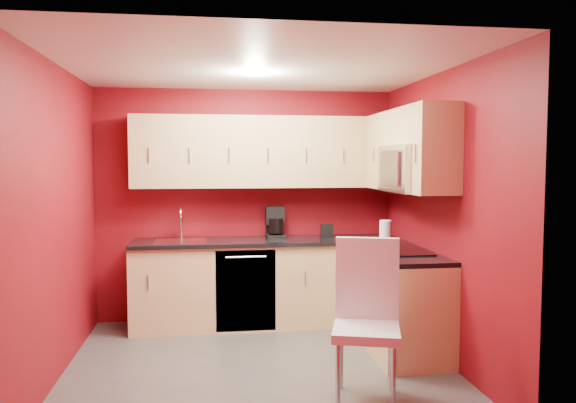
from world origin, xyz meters
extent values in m
plane|color=#484543|center=(0.00, 0.00, 0.00)|extent=(3.20, 3.20, 0.00)
plane|color=white|center=(0.00, 0.00, 2.50)|extent=(3.20, 3.20, 0.00)
plane|color=maroon|center=(0.00, 1.50, 1.25)|extent=(3.20, 0.00, 3.20)
plane|color=maroon|center=(0.00, -1.50, 1.25)|extent=(3.20, 0.00, 3.20)
plane|color=maroon|center=(-1.60, 0.00, 1.25)|extent=(0.00, 3.00, 3.00)
plane|color=maroon|center=(1.60, 0.00, 1.25)|extent=(0.00, 3.00, 3.00)
cube|color=#D9BB7C|center=(0.20, 1.20, 0.43)|extent=(2.80, 0.60, 0.87)
cube|color=#D9BB7C|center=(1.30, 0.25, 0.43)|extent=(0.60, 1.30, 0.87)
cube|color=black|center=(0.20, 1.19, 0.89)|extent=(2.80, 0.63, 0.04)
cube|color=black|center=(1.29, 0.23, 0.89)|extent=(0.63, 1.27, 0.04)
cube|color=tan|center=(0.20, 1.32, 1.83)|extent=(2.80, 0.35, 0.75)
cube|color=tan|center=(1.43, 0.86, 1.83)|extent=(0.35, 0.57, 0.75)
cube|color=tan|center=(1.43, -0.29, 1.83)|extent=(0.35, 0.22, 0.75)
cube|color=tan|center=(1.43, 0.20, 2.04)|extent=(0.35, 0.76, 0.33)
cube|color=silver|center=(1.40, 0.20, 1.66)|extent=(0.40, 0.76, 0.42)
cube|color=black|center=(1.21, 0.20, 1.66)|extent=(0.02, 0.62, 0.33)
cylinder|color=silver|center=(1.19, -0.03, 1.66)|extent=(0.02, 0.02, 0.29)
cube|color=black|center=(1.28, 0.20, 0.92)|extent=(0.50, 0.55, 0.01)
cube|color=silver|center=(-0.70, 1.18, 0.91)|extent=(0.52, 0.42, 0.02)
cylinder|color=silver|center=(-0.70, 1.38, 1.04)|extent=(0.02, 0.02, 0.26)
torus|color=silver|center=(-0.70, 1.31, 1.17)|extent=(0.02, 0.16, 0.16)
cylinder|color=silver|center=(-0.70, 1.24, 1.11)|extent=(0.02, 0.02, 0.12)
cube|color=black|center=(-0.05, 0.91, 0.43)|extent=(0.60, 0.02, 0.82)
cylinder|color=white|center=(0.00, 0.30, 2.48)|extent=(0.20, 0.20, 0.01)
camera|label=1|loc=(-0.40, -4.62, 1.72)|focal=35.00mm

